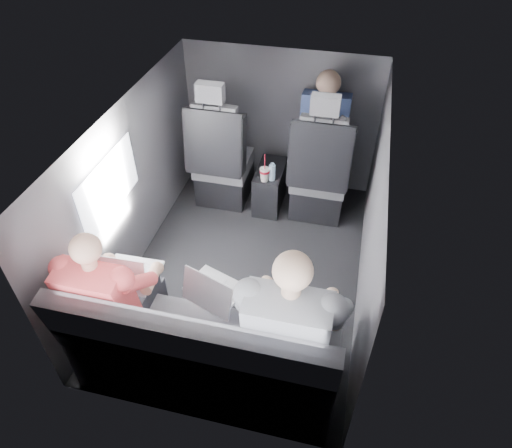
% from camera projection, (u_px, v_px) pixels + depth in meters
% --- Properties ---
extents(floor, '(2.60, 2.60, 0.00)m').
position_uv_depth(floor, '(247.00, 268.00, 3.76)').
color(floor, black).
rests_on(floor, ground).
extents(ceiling, '(2.60, 2.60, 0.00)m').
position_uv_depth(ceiling, '(244.00, 120.00, 2.88)').
color(ceiling, '#B2B2AD').
rests_on(ceiling, panel_back).
extents(panel_left, '(0.02, 2.60, 1.35)m').
position_uv_depth(panel_left, '(132.00, 187.00, 3.48)').
color(panel_left, '#56565B').
rests_on(panel_left, floor).
extents(panel_right, '(0.02, 2.60, 1.35)m').
position_uv_depth(panel_right, '(371.00, 223.00, 3.16)').
color(panel_right, '#56565B').
rests_on(panel_right, floor).
extents(panel_front, '(1.80, 0.02, 1.35)m').
position_uv_depth(panel_front, '(280.00, 120.00, 4.27)').
color(panel_front, '#56565B').
rests_on(panel_front, floor).
extents(panel_back, '(1.80, 0.02, 1.35)m').
position_uv_depth(panel_back, '(184.00, 356.00, 2.37)').
color(panel_back, '#56565B').
rests_on(panel_back, floor).
extents(side_window, '(0.02, 0.75, 0.42)m').
position_uv_depth(side_window, '(110.00, 186.00, 3.11)').
color(side_window, white).
rests_on(side_window, panel_left).
extents(seatbelt, '(0.35, 0.11, 0.59)m').
position_uv_depth(seatbelt, '(321.00, 149.00, 3.65)').
color(seatbelt, black).
rests_on(seatbelt, front_seat_right).
extents(front_seat_left, '(0.52, 0.58, 1.26)m').
position_uv_depth(front_seat_left, '(222.00, 165.00, 4.19)').
color(front_seat_left, black).
rests_on(front_seat_left, floor).
extents(front_seat_right, '(0.52, 0.58, 1.26)m').
position_uv_depth(front_seat_right, '(319.00, 178.00, 4.04)').
color(front_seat_right, black).
rests_on(front_seat_right, floor).
extents(center_console, '(0.24, 0.48, 0.41)m').
position_uv_depth(center_console, '(270.00, 187.00, 4.28)').
color(center_console, black).
rests_on(center_console, floor).
extents(rear_bench, '(1.60, 0.57, 0.92)m').
position_uv_depth(rear_bench, '(204.00, 356.00, 2.78)').
color(rear_bench, '#56575B').
rests_on(rear_bench, floor).
extents(soda_cup, '(0.09, 0.09, 0.27)m').
position_uv_depth(soda_cup, '(265.00, 174.00, 3.97)').
color(soda_cup, white).
rests_on(soda_cup, center_console).
extents(water_bottle, '(0.06, 0.06, 0.17)m').
position_uv_depth(water_bottle, '(272.00, 172.00, 3.97)').
color(water_bottle, '#A2C3DB').
rests_on(water_bottle, center_console).
extents(laptop_white, '(0.35, 0.33, 0.26)m').
position_uv_depth(laptop_white, '(128.00, 273.00, 2.86)').
color(laptop_white, silver).
rests_on(laptop_white, passenger_rear_left).
extents(laptop_silver, '(0.40, 0.41, 0.24)m').
position_uv_depth(laptop_silver, '(213.00, 290.00, 2.76)').
color(laptop_silver, '#B1B1B6').
rests_on(laptop_silver, rear_bench).
extents(laptop_black, '(0.39, 0.37, 0.25)m').
position_uv_depth(laptop_black, '(292.00, 302.00, 2.68)').
color(laptop_black, black).
rests_on(laptop_black, passenger_rear_right).
extents(passenger_rear_left, '(0.48, 0.60, 1.19)m').
position_uv_depth(passenger_rear_left, '(114.00, 295.00, 2.75)').
color(passenger_rear_left, '#2E2D32').
rests_on(passenger_rear_left, rear_bench).
extents(passenger_rear_right, '(0.55, 0.66, 1.30)m').
position_uv_depth(passenger_rear_right, '(291.00, 325.00, 2.53)').
color(passenger_rear_right, navy).
rests_on(passenger_rear_right, rear_bench).
extents(passenger_front_right, '(0.41, 0.41, 0.85)m').
position_uv_depth(passenger_front_right, '(324.00, 128.00, 4.00)').
color(passenger_front_right, navy).
rests_on(passenger_front_right, front_seat_right).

